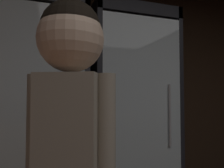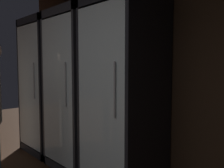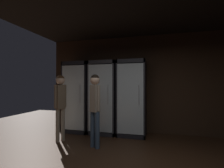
# 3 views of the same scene
# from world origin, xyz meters

# --- Properties ---
(wall_back) EXTENTS (6.00, 0.06, 2.80)m
(wall_back) POSITION_xyz_m (0.00, 3.03, 1.40)
(wall_back) COLOR #382619
(wall_back) RESTS_ON ground
(cooler_far_left) EXTENTS (0.75, 0.70, 2.04)m
(cooler_far_left) POSITION_xyz_m (-2.01, 2.69, 1.00)
(cooler_far_left) COLOR black
(cooler_far_left) RESTS_ON ground
(cooler_left) EXTENTS (0.75, 0.70, 2.04)m
(cooler_left) POSITION_xyz_m (-1.20, 2.69, 1.00)
(cooler_left) COLOR #2B2B30
(cooler_left) RESTS_ON ground
(cooler_center) EXTENTS (0.75, 0.70, 2.04)m
(cooler_center) POSITION_xyz_m (-0.40, 2.69, 1.00)
(cooler_center) COLOR black
(cooler_center) RESTS_ON ground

